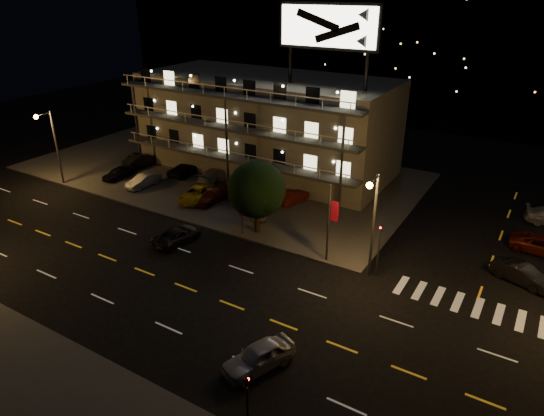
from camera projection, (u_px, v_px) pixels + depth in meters
The scene contains 25 objects.
ground at pixel (208, 296), 33.39m from camera, with size 140.00×140.00×0.00m, color black.
curb_nw at pixel (219, 171), 55.45m from camera, with size 44.00×24.00×0.15m, color #3D3C3A.
motel at pixel (267, 123), 54.35m from camera, with size 28.00×13.80×18.10m.
hill_backdrop at pixel (421, 34), 84.73m from camera, with size 120.00×25.00×24.00m.
streetlight_nw at pixel (52, 140), 49.65m from camera, with size 0.44×1.92×8.00m.
streetlight_nc at pixel (373, 216), 33.48m from camera, with size 0.44×1.92×8.00m.
signal_nw at pixel (379, 245), 34.69m from camera, with size 0.20×0.27×4.60m.
signal_sw at pixel (247, 405), 21.49m from camera, with size 0.20×0.27×4.60m.
banner_north at pixel (329, 222), 36.09m from camera, with size 0.83×0.16×6.40m.
stop_sign at pixel (242, 217), 40.73m from camera, with size 0.91×0.11×2.61m.
tree at pixel (256, 191), 40.27m from camera, with size 5.03×4.85×6.34m.
lot_car_0 at pixel (118, 173), 52.93m from camera, with size 1.50×3.72×1.27m, color black.
lot_car_1 at pixel (143, 181), 50.79m from camera, with size 1.40×4.01×1.32m, color #98989E.
lot_car_2 at pixel (196, 194), 47.63m from camera, with size 2.14×4.63×1.29m, color gold.
lot_car_3 at pixel (212, 196), 47.26m from camera, with size 1.71×4.20×1.22m, color #5E180D.
lot_car_4 at pixel (262, 209), 44.51m from camera, with size 1.50×3.74×1.27m, color #98989E.
lot_car_5 at pixel (142, 160), 56.48m from camera, with size 1.59×4.57×1.51m, color black.
lot_car_6 at pixel (185, 169), 54.00m from camera, with size 2.04×4.42×1.23m, color black.
lot_car_7 at pixel (215, 175), 52.30m from camera, with size 1.93×4.75×1.38m, color #98989E.
lot_car_8 at pixel (259, 193), 47.59m from camera, with size 1.79×4.45×1.52m, color black.
lot_car_9 at pixel (293, 196), 47.11m from camera, with size 1.31×3.75×1.24m, color #5E180D.
side_car_0 at pixel (522, 274), 34.64m from camera, with size 1.48×4.24×1.40m, color black.
side_car_1 at pixel (543, 245), 38.48m from camera, with size 2.27×4.93×1.37m, color #5E180D.
road_car_east at pixel (259, 357), 26.91m from camera, with size 1.75×4.36×1.49m, color #98989E.
road_car_west at pixel (178, 235), 40.14m from camera, with size 2.04×4.42×1.23m, color black.
Camera 1 is at (18.10, -21.46, 19.57)m, focal length 32.00 mm.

